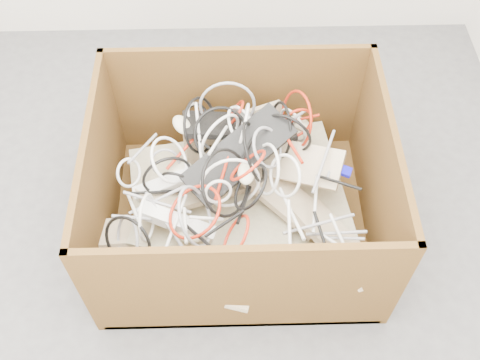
{
  "coord_description": "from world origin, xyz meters",
  "views": [
    {
      "loc": [
        0.15,
        -1.09,
        2.1
      ],
      "look_at": [
        0.18,
        0.21,
        0.3
      ],
      "focal_mm": 42.41,
      "sensor_mm": 36.0,
      "label": 1
    }
  ],
  "objects_px": {
    "cardboard_box": "(237,205)",
    "power_strip_right": "(177,222)",
    "vga_plug": "(345,171)",
    "power_strip_left": "(170,182)"
  },
  "relations": [
    {
      "from": "power_strip_left",
      "to": "vga_plug",
      "type": "distance_m",
      "value": 0.68
    },
    {
      "from": "power_strip_right",
      "to": "vga_plug",
      "type": "height_order",
      "value": "power_strip_right"
    },
    {
      "from": "cardboard_box",
      "to": "power_strip_right",
      "type": "relative_size",
      "value": 3.8
    },
    {
      "from": "power_strip_right",
      "to": "vga_plug",
      "type": "distance_m",
      "value": 0.68
    },
    {
      "from": "power_strip_left",
      "to": "power_strip_right",
      "type": "distance_m",
      "value": 0.18
    },
    {
      "from": "cardboard_box",
      "to": "vga_plug",
      "type": "xyz_separation_m",
      "value": [
        0.42,
        0.02,
        0.18
      ]
    },
    {
      "from": "cardboard_box",
      "to": "power_strip_left",
      "type": "distance_m",
      "value": 0.32
    },
    {
      "from": "power_strip_left",
      "to": "cardboard_box",
      "type": "bearing_deg",
      "value": -7.62
    },
    {
      "from": "cardboard_box",
      "to": "vga_plug",
      "type": "relative_size",
      "value": 24.68
    },
    {
      "from": "vga_plug",
      "to": "cardboard_box",
      "type": "bearing_deg",
      "value": -156.24
    }
  ]
}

